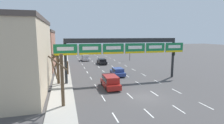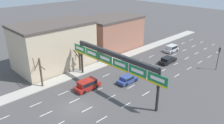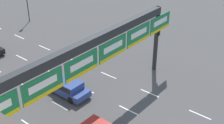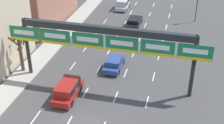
{
  "view_description": "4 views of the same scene",
  "coord_description": "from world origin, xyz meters",
  "px_view_note": "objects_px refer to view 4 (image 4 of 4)",
  "views": [
    {
      "loc": [
        -9.09,
        -18.17,
        7.32
      ],
      "look_at": [
        -1.5,
        9.85,
        2.85
      ],
      "focal_mm": 28.0,
      "sensor_mm": 36.0,
      "label": 1
    },
    {
      "loc": [
        24.03,
        -15.47,
        19.18
      ],
      "look_at": [
        -2.42,
        10.12,
        3.87
      ],
      "focal_mm": 35.0,
      "sensor_mm": 36.0,
      "label": 2
    },
    {
      "loc": [
        -15.71,
        -6.49,
        16.43
      ],
      "look_at": [
        2.46,
        8.49,
        3.48
      ],
      "focal_mm": 50.0,
      "sensor_mm": 36.0,
      "label": 3
    },
    {
      "loc": [
        7.76,
        -19.69,
        19.05
      ],
      "look_at": [
        0.42,
        9.31,
        2.22
      ],
      "focal_mm": 50.0,
      "sensor_mm": 36.0,
      "label": 4
    }
  ],
  "objects_px": {
    "traffic_light_near_gantry": "(194,69)",
    "traffic_light_mid_block": "(198,1)",
    "suv_red": "(68,89)",
    "tree_bare_closest": "(20,49)",
    "car_black": "(134,22)",
    "suv_silver": "(123,4)",
    "car_blue": "(114,63)",
    "sign_gantry": "(105,38)"
  },
  "relations": [
    {
      "from": "car_black",
      "to": "traffic_light_mid_block",
      "type": "height_order",
      "value": "traffic_light_mid_block"
    },
    {
      "from": "traffic_light_mid_block",
      "to": "car_blue",
      "type": "bearing_deg",
      "value": -117.28
    },
    {
      "from": "traffic_light_near_gantry",
      "to": "tree_bare_closest",
      "type": "height_order",
      "value": "tree_bare_closest"
    },
    {
      "from": "tree_bare_closest",
      "to": "suv_red",
      "type": "bearing_deg",
      "value": -27.58
    },
    {
      "from": "car_blue",
      "to": "traffic_light_mid_block",
      "type": "height_order",
      "value": "traffic_light_mid_block"
    },
    {
      "from": "sign_gantry",
      "to": "suv_red",
      "type": "distance_m",
      "value": 6.52
    },
    {
      "from": "car_black",
      "to": "traffic_light_near_gantry",
      "type": "distance_m",
      "value": 19.63
    },
    {
      "from": "traffic_light_near_gantry",
      "to": "traffic_light_mid_block",
      "type": "relative_size",
      "value": 0.97
    },
    {
      "from": "suv_silver",
      "to": "car_blue",
      "type": "bearing_deg",
      "value": -80.28
    },
    {
      "from": "traffic_light_mid_block",
      "to": "sign_gantry",
      "type": "bearing_deg",
      "value": -113.38
    },
    {
      "from": "car_blue",
      "to": "tree_bare_closest",
      "type": "height_order",
      "value": "tree_bare_closest"
    },
    {
      "from": "traffic_light_mid_block",
      "to": "tree_bare_closest",
      "type": "xyz_separation_m",
      "value": [
        -19.38,
        -20.87,
        -0.62
      ]
    },
    {
      "from": "suv_silver",
      "to": "tree_bare_closest",
      "type": "xyz_separation_m",
      "value": [
        -6.73,
        -23.87,
        1.89
      ]
    },
    {
      "from": "suv_red",
      "to": "tree_bare_closest",
      "type": "height_order",
      "value": "tree_bare_closest"
    },
    {
      "from": "sign_gantry",
      "to": "traffic_light_near_gantry",
      "type": "bearing_deg",
      "value": -0.66
    },
    {
      "from": "suv_red",
      "to": "tree_bare_closest",
      "type": "bearing_deg",
      "value": 152.42
    },
    {
      "from": "traffic_light_mid_block",
      "to": "traffic_light_near_gantry",
      "type": "bearing_deg",
      "value": -90.23
    },
    {
      "from": "car_blue",
      "to": "traffic_light_mid_block",
      "type": "relative_size",
      "value": 0.87
    },
    {
      "from": "suv_silver",
      "to": "tree_bare_closest",
      "type": "bearing_deg",
      "value": -105.76
    },
    {
      "from": "sign_gantry",
      "to": "traffic_light_mid_block",
      "type": "distance_m",
      "value": 23.24
    },
    {
      "from": "car_blue",
      "to": "sign_gantry",
      "type": "bearing_deg",
      "value": -91.24
    },
    {
      "from": "car_black",
      "to": "suv_silver",
      "type": "bearing_deg",
      "value": 115.69
    },
    {
      "from": "traffic_light_near_gantry",
      "to": "car_blue",
      "type": "bearing_deg",
      "value": 157.8
    },
    {
      "from": "car_blue",
      "to": "suv_silver",
      "type": "height_order",
      "value": "suv_silver"
    },
    {
      "from": "suv_red",
      "to": "suv_silver",
      "type": "distance_m",
      "value": 27.57
    },
    {
      "from": "suv_red",
      "to": "traffic_light_mid_block",
      "type": "height_order",
      "value": "traffic_light_mid_block"
    },
    {
      "from": "sign_gantry",
      "to": "tree_bare_closest",
      "type": "xyz_separation_m",
      "value": [
        -10.2,
        0.37,
        -2.79
      ]
    },
    {
      "from": "traffic_light_mid_block",
      "to": "tree_bare_closest",
      "type": "distance_m",
      "value": 28.48
    },
    {
      "from": "car_black",
      "to": "suv_red",
      "type": "bearing_deg",
      "value": -98.63
    },
    {
      "from": "car_black",
      "to": "tree_bare_closest",
      "type": "relative_size",
      "value": 0.9
    },
    {
      "from": "sign_gantry",
      "to": "car_black",
      "type": "distance_m",
      "value": 17.77
    },
    {
      "from": "suv_red",
      "to": "traffic_light_mid_block",
      "type": "relative_size",
      "value": 0.94
    },
    {
      "from": "car_blue",
      "to": "suv_silver",
      "type": "xyz_separation_m",
      "value": [
        -3.54,
        20.66,
        0.22
      ]
    },
    {
      "from": "suv_silver",
      "to": "traffic_light_mid_block",
      "type": "distance_m",
      "value": 13.24
    },
    {
      "from": "car_black",
      "to": "suv_red",
      "type": "height_order",
      "value": "suv_red"
    },
    {
      "from": "tree_bare_closest",
      "to": "car_blue",
      "type": "bearing_deg",
      "value": 17.32
    },
    {
      "from": "car_blue",
      "to": "traffic_light_mid_block",
      "type": "distance_m",
      "value": 20.06
    },
    {
      "from": "traffic_light_near_gantry",
      "to": "traffic_light_mid_block",
      "type": "xyz_separation_m",
      "value": [
        0.09,
        21.34,
        0.11
      ]
    },
    {
      "from": "sign_gantry",
      "to": "tree_bare_closest",
      "type": "distance_m",
      "value": 10.58
    },
    {
      "from": "sign_gantry",
      "to": "suv_red",
      "type": "bearing_deg",
      "value": -133.13
    },
    {
      "from": "traffic_light_near_gantry",
      "to": "tree_bare_closest",
      "type": "distance_m",
      "value": 19.31
    },
    {
      "from": "car_blue",
      "to": "traffic_light_near_gantry",
      "type": "bearing_deg",
      "value": -22.2
    }
  ]
}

